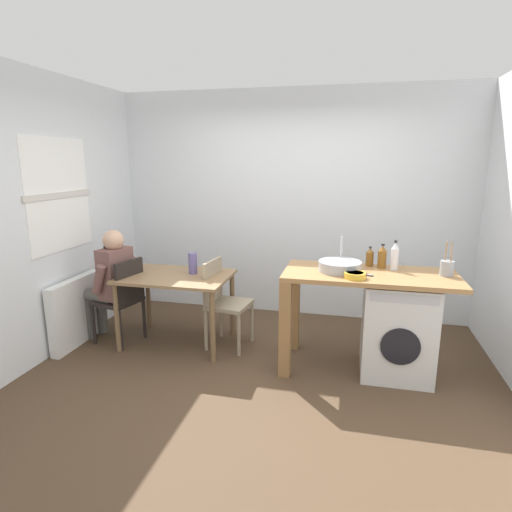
% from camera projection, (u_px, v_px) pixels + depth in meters
% --- Properties ---
extents(ground_plane, '(5.46, 5.46, 0.00)m').
position_uv_depth(ground_plane, '(260.00, 378.00, 3.69)').
color(ground_plane, '#4C3826').
extents(wall_back, '(4.60, 0.10, 2.70)m').
position_uv_depth(wall_back, '(292.00, 205.00, 5.04)').
color(wall_back, silver).
rests_on(wall_back, ground_plane).
extents(wall_window_side, '(0.12, 3.80, 2.70)m').
position_uv_depth(wall_window_side, '(34.00, 219.00, 3.86)').
color(wall_window_side, silver).
rests_on(wall_window_side, ground_plane).
extents(radiator, '(0.10, 0.80, 0.70)m').
position_uv_depth(radiator, '(77.00, 311.00, 4.34)').
color(radiator, white).
rests_on(radiator, ground_plane).
extents(dining_table, '(1.10, 0.76, 0.74)m').
position_uv_depth(dining_table, '(176.00, 284.00, 4.27)').
color(dining_table, olive).
rests_on(dining_table, ground_plane).
extents(chair_person_seat, '(0.48, 0.48, 0.90)m').
position_uv_depth(chair_person_seat, '(123.00, 296.00, 4.31)').
color(chair_person_seat, black).
rests_on(chair_person_seat, ground_plane).
extents(chair_opposite, '(0.45, 0.45, 0.90)m').
position_uv_depth(chair_opposite, '(222.00, 298.00, 4.25)').
color(chair_opposite, gray).
rests_on(chair_opposite, ground_plane).
extents(seated_person, '(0.54, 0.54, 1.20)m').
position_uv_depth(seated_person, '(110.00, 279.00, 4.34)').
color(seated_person, '#595651').
rests_on(seated_person, ground_plane).
extents(kitchen_counter, '(1.50, 0.68, 0.92)m').
position_uv_depth(kitchen_counter, '(345.00, 288.00, 3.74)').
color(kitchen_counter, '#9E7042').
rests_on(kitchen_counter, ground_plane).
extents(washing_machine, '(0.60, 0.61, 0.86)m').
position_uv_depth(washing_machine, '(397.00, 328.00, 3.70)').
color(washing_machine, silver).
rests_on(washing_machine, ground_plane).
extents(sink_basin, '(0.38, 0.38, 0.09)m').
position_uv_depth(sink_basin, '(340.00, 266.00, 3.70)').
color(sink_basin, '#9EA0A5').
rests_on(sink_basin, kitchen_counter).
extents(tap, '(0.02, 0.02, 0.28)m').
position_uv_depth(tap, '(341.00, 252.00, 3.85)').
color(tap, '#B2B2B7').
rests_on(tap, kitchen_counter).
extents(bottle_tall_green, '(0.07, 0.07, 0.18)m').
position_uv_depth(bottle_tall_green, '(370.00, 257.00, 3.88)').
color(bottle_tall_green, brown).
rests_on(bottle_tall_green, kitchen_counter).
extents(bottle_squat_brown, '(0.08, 0.08, 0.22)m').
position_uv_depth(bottle_squat_brown, '(382.00, 257.00, 3.80)').
color(bottle_squat_brown, brown).
rests_on(bottle_squat_brown, kitchen_counter).
extents(bottle_clear_small, '(0.07, 0.07, 0.27)m').
position_uv_depth(bottle_clear_small, '(395.00, 257.00, 3.72)').
color(bottle_clear_small, silver).
rests_on(bottle_clear_small, kitchen_counter).
extents(mixing_bowl, '(0.18, 0.18, 0.05)m').
position_uv_depth(mixing_bowl, '(355.00, 275.00, 3.49)').
color(mixing_bowl, gold).
rests_on(mixing_bowl, kitchen_counter).
extents(utensil_crock, '(0.11, 0.11, 0.30)m').
position_uv_depth(utensil_crock, '(447.00, 268.00, 3.55)').
color(utensil_crock, gray).
rests_on(utensil_crock, kitchen_counter).
extents(vase, '(0.09, 0.09, 0.22)m').
position_uv_depth(vase, '(193.00, 263.00, 4.29)').
color(vase, slate).
rests_on(vase, dining_table).
extents(scissors, '(0.15, 0.06, 0.01)m').
position_uv_depth(scissors, '(364.00, 275.00, 3.57)').
color(scissors, '#B2B2B7').
rests_on(scissors, kitchen_counter).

